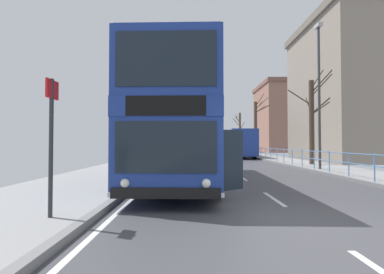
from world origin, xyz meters
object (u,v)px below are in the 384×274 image
object	(u,v)px
background_bus_far_lane	(238,143)
background_building_01	(286,118)
bare_tree_far_00	(312,119)
street_lamp_far_side	(319,85)
bare_tree_far_01	(256,127)
background_building_00	(373,90)
double_decker_bus_main	(182,126)
bare_tree_far_02	(240,132)
bus_stop_sign_near	(52,132)

from	to	relation	value
background_bus_far_lane	background_building_01	world-z (taller)	background_building_01
bare_tree_far_00	background_bus_far_lane	bearing A→B (deg)	104.43
street_lamp_far_side	bare_tree_far_01	world-z (taller)	street_lamp_far_side
background_bus_far_lane	background_building_00	bearing A→B (deg)	-23.89
street_lamp_far_side	bare_tree_far_00	distance (m)	4.02
bare_tree_far_00	background_building_01	distance (m)	35.24
double_decker_bus_main	street_lamp_far_side	distance (m)	8.92
bare_tree_far_00	bare_tree_far_02	distance (m)	25.73
double_decker_bus_main	background_building_01	size ratio (longest dim) A/B	0.88
street_lamp_far_side	bare_tree_far_00	xyz separation A→B (m)	(1.09, 3.50, -1.63)
bus_stop_sign_near	bare_tree_far_01	xyz separation A→B (m)	(10.48, 28.56, 1.82)
background_bus_far_lane	street_lamp_far_side	size ratio (longest dim) A/B	1.18
background_building_01	background_building_00	bearing A→B (deg)	-91.88
background_building_00	background_building_01	world-z (taller)	background_building_00
double_decker_bus_main	bus_stop_sign_near	xyz separation A→B (m)	(-2.26, -6.36, -0.50)
bare_tree_far_01	bare_tree_far_02	xyz separation A→B (m)	(-0.09, 10.95, -0.11)
bare_tree_far_00	background_building_01	bearing A→B (deg)	74.10
background_bus_far_lane	bare_tree_far_00	bearing A→B (deg)	-75.57
bare_tree_far_01	background_building_01	distance (m)	21.67
bus_stop_sign_near	street_lamp_far_side	world-z (taller)	street_lamp_far_side
background_bus_far_lane	background_building_01	distance (m)	25.50
background_bus_far_lane	background_building_01	xyz separation A→B (m)	(12.75, 21.56, 4.80)
bus_stop_sign_near	street_lamp_far_side	xyz separation A→B (m)	(9.85, 10.28, 3.08)
bare_tree_far_01	double_decker_bus_main	bearing A→B (deg)	-110.31
background_bus_far_lane	street_lamp_far_side	xyz separation A→B (m)	(2.04, -15.70, 3.20)
double_decker_bus_main	bare_tree_far_02	size ratio (longest dim) A/B	1.77
bus_stop_sign_near	bare_tree_far_01	size ratio (longest dim) A/B	0.35
bus_stop_sign_near	street_lamp_far_side	distance (m)	14.56
double_decker_bus_main	background_building_01	world-z (taller)	background_building_01
bare_tree_far_02	bare_tree_far_01	bearing A→B (deg)	-89.55
bus_stop_sign_near	bare_tree_far_02	size ratio (longest dim) A/B	0.41
bus_stop_sign_near	bare_tree_far_01	distance (m)	30.48
bare_tree_far_01	bare_tree_far_02	distance (m)	10.95
bare_tree_far_00	bare_tree_far_01	world-z (taller)	bare_tree_far_01
background_building_00	background_building_01	xyz separation A→B (m)	(0.88, 26.82, -0.17)
background_bus_far_lane	bare_tree_far_01	world-z (taller)	bare_tree_far_01
background_building_00	bus_stop_sign_near	bearing A→B (deg)	-133.53
background_bus_far_lane	bare_tree_far_02	xyz separation A→B (m)	(2.58, 13.53, 1.84)
bare_tree_far_02	double_decker_bus_main	bearing A→B (deg)	-103.78
bus_stop_sign_near	bare_tree_far_02	bearing A→B (deg)	75.26
double_decker_bus_main	bare_tree_far_00	world-z (taller)	bare_tree_far_00
double_decker_bus_main	street_lamp_far_side	world-z (taller)	street_lamp_far_side
bare_tree_far_00	bare_tree_far_02	bearing A→B (deg)	91.23
background_bus_far_lane	bare_tree_far_02	distance (m)	13.90
background_bus_far_lane	background_building_00	distance (m)	13.90
double_decker_bus_main	bare_tree_far_00	xyz separation A→B (m)	(8.68, 7.42, 0.94)
bare_tree_far_01	background_building_00	world-z (taller)	background_building_00
double_decker_bus_main	background_building_00	xyz separation A→B (m)	(17.42, 14.35, 4.34)
background_bus_far_lane	bare_tree_far_01	size ratio (longest dim) A/B	1.28
background_building_00	street_lamp_far_side	bearing A→B (deg)	-133.28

